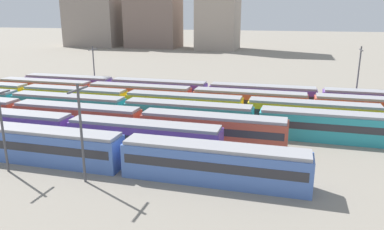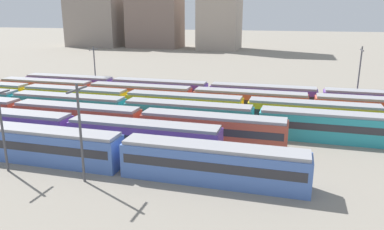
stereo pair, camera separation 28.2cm
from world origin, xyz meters
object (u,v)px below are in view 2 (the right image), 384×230
Objects in this scene: train_track_3 at (188,116)px; train_track_6 at (262,96)px; train_track_2 at (77,118)px; train_track_4 at (245,110)px; train_track_0 at (43,145)px; train_track_1 at (6,125)px; catenary_pole_3 at (359,75)px; catenary_pole_1 at (95,67)px; catenary_pole_0 at (80,128)px; catenary_pole_2 at (2,125)px; train_track_5 at (311,106)px.

train_track_3 is 1.00× the size of train_track_6.
train_track_2 is 0.60× the size of train_track_6.
train_track_0 is at bearing -132.60° from train_track_4.
train_track_1 and train_track_3 have the same top height.
train_track_2 is at bearing -148.15° from catenary_pole_3.
train_track_6 is at bearing 40.95° from train_track_1.
train_track_0 is at bearing -136.44° from catenary_pole_3.
train_track_2 is at bearing 102.93° from train_track_0.
catenary_pole_1 reaches higher than train_track_0.
train_track_3 is at bearing -142.35° from catenary_pole_3.
train_track_6 is 9.72× the size of catenary_pole_0.
train_track_3 is (21.16, 10.40, 0.00)m from train_track_1.
train_track_1 is 8.68m from train_track_2.
catenary_pole_1 is (-24.74, 18.31, 3.30)m from train_track_3.
catenary_pole_0 reaches higher than train_track_3.
train_track_1 is 0.60× the size of train_track_6.
catenary_pole_0 reaches higher than catenary_pole_1.
catenary_pole_2 reaches higher than train_track_3.
train_track_3 is 0.83× the size of train_track_5.
train_track_0 is 0.50× the size of train_track_5.
train_track_2 is at bearing 124.25° from catenary_pole_0.
catenary_pole_0 is at bearing -61.93° from catenary_pole_1.
catenary_pole_0 is (9.30, -13.65, 3.45)m from train_track_2.
train_track_1 is at bearing -151.22° from train_track_5.
train_track_0 and train_track_3 have the same top height.
train_track_0 is 1.00× the size of train_track_1.
train_track_0 is 19.58m from train_track_3.
train_track_4 and train_track_6 have the same top height.
train_track_0 is 10.68m from train_track_1.
train_track_6 is (1.50, 10.40, 0.00)m from train_track_4.
train_track_0 is 1.00× the size of train_track_2.
train_track_2 is 6.37× the size of catenary_pole_2.
catenary_pole_3 reaches higher than catenary_pole_2.
catenary_pole_2 is at bearing -88.35° from train_track_2.
catenary_pole_0 is 1.03× the size of catenary_pole_1.
catenary_pole_1 is 0.89× the size of catenary_pole_3.
train_track_2 and train_track_5 have the same top height.
train_track_2 is (6.94, 5.20, 0.00)m from train_track_1.
train_track_0 is at bearing -77.07° from train_track_2.
train_track_0 and train_track_2 have the same top height.
catenary_pole_3 reaches higher than train_track_2.
catenary_pole_2 is at bearing -126.32° from train_track_3.
train_track_5 is (16.71, 10.40, 0.00)m from train_track_3.
train_track_3 is at bearing 26.17° from train_track_1.
catenary_pole_1 is 48.95m from catenary_pole_3.
train_track_2 is 31.02m from train_track_6.
catenary_pole_1 reaches higher than train_track_3.
train_track_6 is 10.03× the size of catenary_pole_1.
catenary_pole_2 is 0.84× the size of catenary_pole_3.
train_track_0 is 28.26m from train_track_4.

